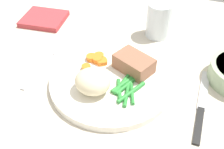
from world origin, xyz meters
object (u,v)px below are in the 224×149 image
at_px(water_glass, 158,22).
at_px(fork, 42,66).
at_px(meat_portion, 134,64).
at_px(dinner_plate, 112,81).
at_px(knife, 201,106).
at_px(napkin, 44,19).

bearing_deg(water_glass, fork, -135.55).
bearing_deg(water_glass, meat_portion, -95.08).
relative_size(dinner_plate, fork, 1.61).
xyz_separation_m(meat_portion, knife, (0.16, -0.04, -0.03)).
xyz_separation_m(water_glass, napkin, (-0.33, -0.04, -0.03)).
relative_size(knife, napkin, 1.73).
xyz_separation_m(dinner_plate, napkin, (-0.27, 0.18, -0.00)).
height_order(meat_portion, fork, meat_portion).
height_order(meat_portion, water_glass, water_glass).
bearing_deg(napkin, fork, -61.63).
distance_m(dinner_plate, napkin, 0.33).
relative_size(meat_portion, knife, 0.41).
height_order(meat_portion, knife, meat_portion).
height_order(dinner_plate, fork, dinner_plate).
bearing_deg(meat_portion, water_glass, 84.92).
relative_size(meat_portion, water_glass, 0.90).
height_order(fork, napkin, napkin).
height_order(knife, napkin, napkin).
relative_size(fork, napkin, 1.40).
bearing_deg(fork, meat_portion, 13.16).
xyz_separation_m(fork, knife, (0.37, -0.00, -0.00)).
bearing_deg(napkin, meat_portion, -24.03).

